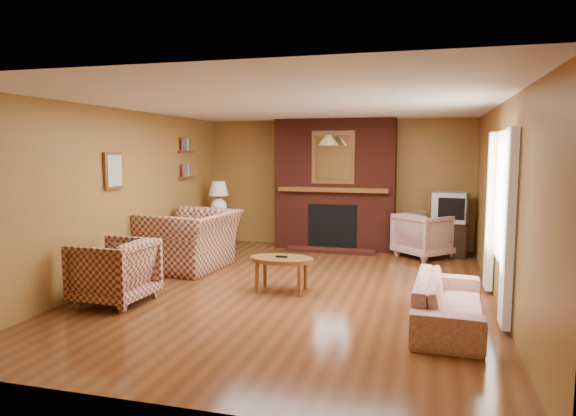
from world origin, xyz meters
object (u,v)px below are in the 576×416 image
(fireplace, at_px, (335,185))
(side_table, at_px, (219,231))
(table_lamp, at_px, (219,196))
(plaid_loveseat, at_px, (191,240))
(floral_sofa, at_px, (449,302))
(plaid_armchair, at_px, (114,271))
(crt_tv, at_px, (451,207))
(floral_armchair, at_px, (425,235))
(coffee_table, at_px, (282,262))
(tv_stand, at_px, (449,239))

(fireplace, bearing_deg, side_table, -165.71)
(table_lamp, bearing_deg, plaid_loveseat, -81.71)
(floral_sofa, relative_size, table_lamp, 2.81)
(plaid_armchair, xyz_separation_m, crt_tv, (4.00, 3.93, 0.47))
(fireplace, height_order, side_table, fireplace)
(crt_tv, bearing_deg, floral_armchair, -153.98)
(plaid_loveseat, height_order, crt_tv, crt_tv)
(coffee_table, height_order, table_lamp, table_lamp)
(coffee_table, xyz_separation_m, table_lamp, (-1.96, 2.61, 0.59))
(plaid_loveseat, xyz_separation_m, table_lamp, (-0.25, 1.72, 0.53))
(floral_sofa, distance_m, coffee_table, 2.18)
(floral_armchair, distance_m, table_lamp, 3.78)
(tv_stand, bearing_deg, floral_armchair, -149.23)
(plaid_armchair, height_order, tv_stand, plaid_armchair)
(plaid_loveseat, distance_m, coffee_table, 1.93)
(floral_sofa, distance_m, side_table, 5.24)
(coffee_table, bearing_deg, fireplace, 87.53)
(plaid_loveseat, distance_m, side_table, 1.74)
(plaid_loveseat, relative_size, table_lamp, 2.24)
(plaid_loveseat, distance_m, tv_stand, 4.42)
(plaid_armchair, distance_m, table_lamp, 3.63)
(plaid_loveseat, bearing_deg, floral_sofa, 71.09)
(plaid_armchair, bearing_deg, fireplace, 157.70)
(tv_stand, height_order, crt_tv, crt_tv)
(coffee_table, height_order, tv_stand, tv_stand)
(plaid_armchair, height_order, floral_sofa, plaid_armchair)
(plaid_loveseat, xyz_separation_m, floral_armchair, (3.48, 1.86, -0.06))
(tv_stand, bearing_deg, fireplace, 178.98)
(table_lamp, bearing_deg, coffee_table, -53.00)
(coffee_table, distance_m, crt_tv, 3.70)
(floral_armchair, height_order, coffee_table, floral_armchair)
(side_table, xyz_separation_m, table_lamp, (0.00, 0.00, 0.66))
(side_table, relative_size, tv_stand, 1.07)
(side_table, bearing_deg, table_lamp, 0.00)
(coffee_table, distance_m, table_lamp, 3.32)
(floral_armchair, bearing_deg, coffee_table, 100.74)
(plaid_armchair, xyz_separation_m, floral_sofa, (3.85, 0.19, -0.13))
(floral_armchair, xyz_separation_m, side_table, (-3.73, -0.14, -0.06))
(fireplace, relative_size, tv_stand, 4.01)
(floral_sofa, height_order, crt_tv, crt_tv)
(fireplace, bearing_deg, plaid_loveseat, -129.41)
(table_lamp, bearing_deg, fireplace, 14.29)
(plaid_armchair, bearing_deg, floral_sofa, 95.95)
(floral_sofa, relative_size, floral_armchair, 2.05)
(fireplace, xyz_separation_m, tv_stand, (2.05, -0.18, -0.88))
(fireplace, bearing_deg, tv_stand, -5.15)
(floral_sofa, distance_m, crt_tv, 3.78)
(plaid_armchair, xyz_separation_m, floral_armchair, (3.58, 3.72, -0.00))
(side_table, bearing_deg, floral_armchair, 2.17)
(plaid_armchair, height_order, coffee_table, plaid_armchair)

